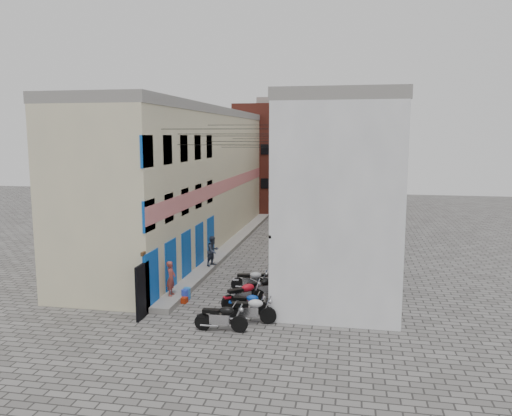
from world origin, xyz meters
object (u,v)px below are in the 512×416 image
Objects in this scene: person_b at (213,251)px; water_jug_near at (185,295)px; motorcycle_c at (248,302)px; motorcycle_e at (262,287)px; motorcycle_b at (250,309)px; motorcycle_g at (270,277)px; motorcycle_a at (221,316)px; motorcycle_d at (243,293)px; red_crate at (183,300)px; motorcycle_f at (251,279)px; person_a at (171,278)px; water_jug_far at (187,293)px.

person_b reaches higher than water_jug_near.
motorcycle_e reaches higher than motorcycle_c.
motorcycle_b is 4.82m from motorcycle_g.
motorcycle_c reaches higher than water_jug_near.
motorcycle_a is 0.98× the size of motorcycle_d.
person_b is (-3.24, 6.29, 0.55)m from motorcycle_c.
person_b reaches higher than red_crate.
motorcycle_a reaches higher than water_jug_near.
person_b reaches higher than motorcycle_a.
motorcycle_f reaches higher than motorcycle_c.
person_a is at bearing -107.01° from motorcycle_c.
red_crate is at bearing -90.00° from water_jug_near.
person_a is at bearing -135.77° from motorcycle_d.
motorcycle_g is at bearing 125.78° from motorcycle_d.
motorcycle_c is at bearing 2.62° from motorcycle_f.
person_b is (-2.87, 5.46, 0.46)m from motorcycle_d.
motorcycle_c is 3.43m from water_jug_far.
motorcycle_e is at bearing 171.80° from motorcycle_b.
motorcycle_d is at bearing -125.32° from person_b.
motorcycle_g is 4.51m from red_crate.
motorcycle_e is 3.89× the size of water_jug_far.
motorcycle_b is 1.01m from motorcycle_c.
motorcycle_a reaches higher than motorcycle_g.
motorcycle_a is at bearing -47.58° from motorcycle_d.
motorcycle_a is at bearing -53.36° from motorcycle_b.
water_jug_near is (0.58, 0.12, -0.77)m from person_a.
motorcycle_c is 0.91m from motorcycle_d.
motorcycle_f is at bearing -112.17° from person_b.
person_b is 5.20m from water_jug_near.
motorcycle_f reaches higher than motorcycle_e.
motorcycle_g is at bearing -97.79° from person_b.
person_b reaches higher than motorcycle_d.
motorcycle_f is 1.13× the size of motorcycle_g.
person_a reaches higher than motorcycle_f.
motorcycle_a reaches higher than water_jug_far.
motorcycle_d is at bearing -3.38° from motorcycle_f.
motorcycle_e reaches higher than water_jug_far.
person_b is 4.16× the size of red_crate.
person_b reaches higher than motorcycle_e.
red_crate is at bearing -108.89° from person_a.
motorcycle_e is at bearing 111.44° from motorcycle_d.
motorcycle_d is 2.76m from red_crate.
motorcycle_b is 4.44m from person_a.
red_crate is at bearing -106.91° from motorcycle_c.
water_jug_near is (-3.37, 2.12, -0.35)m from motorcycle_b.
person_a is at bearing -95.59° from motorcycle_g.
motorcycle_a is 1.19× the size of motorcycle_g.
motorcycle_d is 4.17× the size of water_jug_near.
red_crate is at bearing -139.85° from motorcycle_a.
motorcycle_f is at bearing -175.83° from motorcycle_e.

